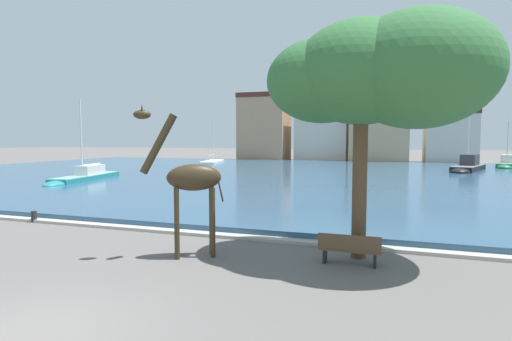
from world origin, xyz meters
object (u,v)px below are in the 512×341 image
object	(u,v)px
shade_tree	(377,74)
mooring_bollard	(34,217)
park_bench	(349,249)
sailboat_white	(213,162)
sailboat_green	(507,165)
sailboat_teal	(83,178)
giraffe_statue	(190,180)
sailboat_black	(467,168)

from	to	relation	value
shade_tree	mooring_bollard	distance (m)	15.51
shade_tree	park_bench	xyz separation A→B (m)	(-0.63, -0.87, -5.11)
sailboat_white	sailboat_green	bearing A→B (deg)	2.73
sailboat_teal	sailboat_green	bearing A→B (deg)	37.57
giraffe_statue	shade_tree	size ratio (longest dim) A/B	0.64
park_bench	sailboat_black	bearing A→B (deg)	76.42
giraffe_statue	mooring_bollard	size ratio (longest dim) A/B	9.41
mooring_bollard	sailboat_teal	bearing A→B (deg)	124.56
sailboat_green	park_bench	world-z (taller)	sailboat_green
sailboat_white	mooring_bollard	bearing A→B (deg)	-76.52
shade_tree	sailboat_white	bearing A→B (deg)	120.46
sailboat_teal	sailboat_white	distance (m)	26.79
giraffe_statue	park_bench	bearing A→B (deg)	8.24
sailboat_green	park_bench	size ratio (longest dim) A/B	3.61
sailboat_green	sailboat_black	bearing A→B (deg)	-125.60
sailboat_green	giraffe_statue	bearing A→B (deg)	-113.12
sailboat_green	shade_tree	distance (m)	45.15
sailboat_green	shade_tree	world-z (taller)	shade_tree
giraffe_statue	mooring_bollard	xyz separation A→B (m)	(-9.08, 2.54, -2.15)
sailboat_white	park_bench	distance (m)	48.01
sailboat_white	mooring_bollard	xyz separation A→B (m)	(9.59, -40.03, -0.08)
sailboat_white	mooring_bollard	world-z (taller)	sailboat_white
sailboat_green	sailboat_white	xyz separation A→B (m)	(-37.62, -1.79, -0.27)
giraffe_statue	shade_tree	distance (m)	6.50
sailboat_black	sailboat_teal	size ratio (longest dim) A/B	0.94
mooring_bollard	park_bench	size ratio (longest dim) A/B	0.28
giraffe_statue	sailboat_white	distance (m)	46.53
sailboat_black	shade_tree	distance (m)	36.51
sailboat_teal	shade_tree	size ratio (longest dim) A/B	1.30
giraffe_statue	sailboat_teal	size ratio (longest dim) A/B	0.49
mooring_bollard	giraffe_statue	bearing A→B (deg)	-15.60
shade_tree	park_bench	size ratio (longest dim) A/B	4.07
giraffe_statue	sailboat_teal	xyz separation A→B (m)	(-18.21, 15.78, -1.90)
sailboat_white	park_bench	size ratio (longest dim) A/B	5.07
sailboat_teal	sailboat_black	bearing A→B (deg)	33.52
sailboat_black	park_bench	bearing A→B (deg)	-103.58
sailboat_black	sailboat_green	bearing A→B (deg)	54.40
park_bench	sailboat_white	bearing A→B (deg)	119.29
sailboat_green	park_bench	bearing A→B (deg)	-107.93
sailboat_black	park_bench	distance (m)	37.16
giraffe_statue	sailboat_white	bearing A→B (deg)	113.69
sailboat_teal	mooring_bollard	xyz separation A→B (m)	(9.13, -13.25, -0.25)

